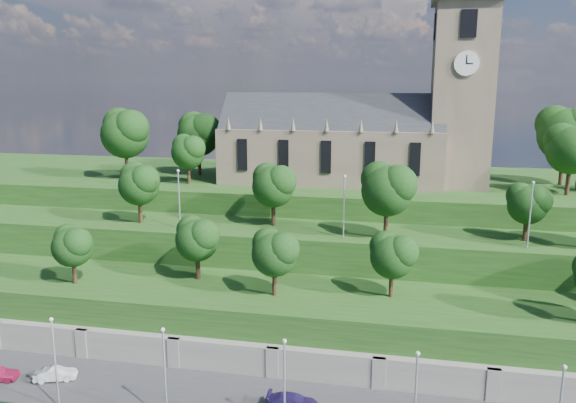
# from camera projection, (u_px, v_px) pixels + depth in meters

# --- Properties ---
(retaining_wall) EXTENTS (160.00, 2.10, 5.00)m
(retaining_wall) POSITION_uv_depth(u_px,v_px,m) (326.00, 373.00, 53.36)
(retaining_wall) COLOR slate
(retaining_wall) RESTS_ON ground
(embankment_lower) EXTENTS (160.00, 12.00, 8.00)m
(embankment_lower) POSITION_uv_depth(u_px,v_px,m) (334.00, 332.00, 58.82)
(embankment_lower) COLOR #1C4015
(embankment_lower) RESTS_ON ground
(embankment_upper) EXTENTS (160.00, 10.00, 12.00)m
(embankment_upper) POSITION_uv_depth(u_px,v_px,m) (345.00, 278.00, 68.93)
(embankment_upper) COLOR #1C4015
(embankment_upper) RESTS_ON ground
(hilltop) EXTENTS (160.00, 32.00, 15.00)m
(hilltop) POSITION_uv_depth(u_px,v_px,m) (359.00, 225.00, 88.73)
(hilltop) COLOR #1C4015
(hilltop) RESTS_ON ground
(church) EXTENTS (38.60, 12.35, 27.60)m
(church) POSITION_uv_depth(u_px,v_px,m) (365.00, 132.00, 81.58)
(church) COLOR brown
(church) RESTS_ON hilltop
(trees_lower) EXTENTS (64.12, 8.93, 7.95)m
(trees_lower) POSITION_uv_depth(u_px,v_px,m) (376.00, 253.00, 56.38)
(trees_lower) COLOR black
(trees_lower) RESTS_ON embankment_lower
(trees_upper) EXTENTS (60.19, 8.64, 8.98)m
(trees_upper) POSITION_uv_depth(u_px,v_px,m) (388.00, 189.00, 64.53)
(trees_upper) COLOR black
(trees_upper) RESTS_ON embankment_upper
(trees_hilltop) EXTENTS (77.13, 16.24, 11.40)m
(trees_hilltop) POSITION_uv_depth(u_px,v_px,m) (365.00, 137.00, 81.06)
(trees_hilltop) COLOR black
(trees_hilltop) RESTS_ON hilltop
(lamp_posts_promenade) EXTENTS (60.36, 0.36, 8.37)m
(lamp_posts_promenade) POSITION_uv_depth(u_px,v_px,m) (284.00, 381.00, 43.78)
(lamp_posts_promenade) COLOR #B2B2B7
(lamp_posts_promenade) RESTS_ON promenade
(lamp_posts_upper) EXTENTS (40.36, 0.36, 7.40)m
(lamp_posts_upper) POSITION_uv_depth(u_px,v_px,m) (344.00, 202.00, 63.90)
(lamp_posts_upper) COLOR #B2B2B7
(lamp_posts_upper) RESTS_ON embankment_upper
(car_middle) EXTENTS (4.06, 2.65, 1.26)m
(car_middle) POSITION_uv_depth(u_px,v_px,m) (55.00, 374.00, 53.02)
(car_middle) COLOR #AEAEB3
(car_middle) RESTS_ON promenade
(car_right) EXTENTS (4.56, 1.93, 1.31)m
(car_right) POSITION_uv_depth(u_px,v_px,m) (293.00, 402.00, 48.37)
(car_right) COLOR #21154C
(car_right) RESTS_ON promenade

